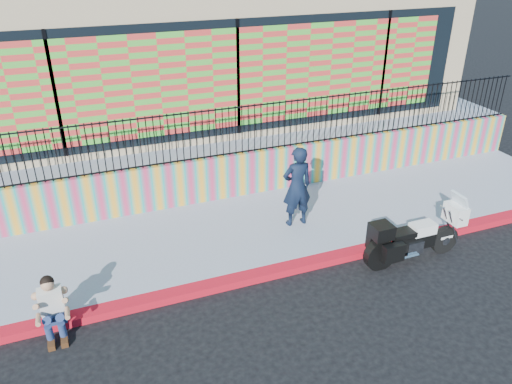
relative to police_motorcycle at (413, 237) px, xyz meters
name	(u,v)px	position (x,y,z in m)	size (l,w,h in m)	color
ground	(308,267)	(-2.05, 0.54, -0.57)	(90.00, 90.00, 0.00)	black
red_curb	(308,264)	(-2.05, 0.54, -0.49)	(16.00, 0.30, 0.15)	#B90D26
sidewalk	(276,225)	(-2.05, 2.19, -0.49)	(16.00, 3.00, 0.15)	#898EA5
mural_wall	(251,172)	(-2.05, 3.79, 0.13)	(16.00, 0.20, 1.10)	#D63865
metal_fence	(251,129)	(-2.05, 3.79, 1.28)	(15.80, 0.04, 1.20)	black
elevated_platform	(197,115)	(-2.05, 8.89, 0.06)	(16.00, 10.00, 1.25)	#898EA5
storefront_building	(195,35)	(-2.05, 8.67, 2.68)	(14.00, 8.06, 4.00)	tan
police_motorcycle	(413,237)	(0.00, 0.00, 0.00)	(2.17, 0.72, 1.35)	black
police_officer	(297,187)	(-1.66, 1.97, 0.51)	(0.67, 0.44, 1.85)	black
seated_man	(53,313)	(-6.81, 0.32, -0.12)	(0.54, 0.71, 1.06)	navy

